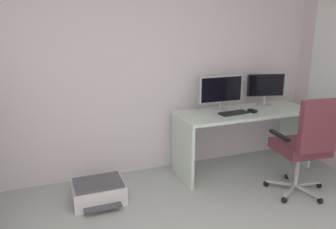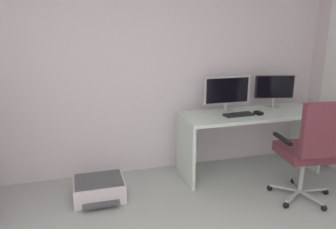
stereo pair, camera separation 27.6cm
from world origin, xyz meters
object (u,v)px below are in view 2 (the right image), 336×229
at_px(desk, 250,128).
at_px(printer, 99,189).
at_px(office_chair, 311,147).
at_px(monitor_main, 227,91).
at_px(monitor_secondary, 274,89).
at_px(keyboard, 239,115).
at_px(computer_mouse, 258,113).

relative_size(desk, printer, 3.16).
height_order(desk, printer, desk).
bearing_deg(office_chair, printer, 162.33).
height_order(desk, office_chair, office_chair).
relative_size(desk, monitor_main, 2.92).
bearing_deg(monitor_secondary, printer, -171.98).
bearing_deg(monitor_main, keyboard, -73.44).
xyz_separation_m(desk, keyboard, (-0.19, -0.07, 0.20)).
bearing_deg(printer, monitor_secondary, 8.02).
xyz_separation_m(monitor_main, monitor_secondary, (0.62, 0.00, -0.00)).
relative_size(desk, monitor_secondary, 3.53).
distance_m(desk, printer, 1.83).
relative_size(keyboard, computer_mouse, 3.40).
bearing_deg(monitor_secondary, keyboard, -160.10).
bearing_deg(keyboard, computer_mouse, -10.52).
height_order(monitor_secondary, keyboard, monitor_secondary).
relative_size(monitor_main, keyboard, 1.63).
bearing_deg(keyboard, desk, 14.78).
height_order(office_chair, printer, office_chair).
relative_size(monitor_secondary, printer, 0.89).
xyz_separation_m(computer_mouse, printer, (-1.82, -0.07, -0.65)).
bearing_deg(monitor_main, computer_mouse, -37.81).
relative_size(desk, office_chair, 1.51).
distance_m(desk, monitor_main, 0.51).
bearing_deg(office_chair, monitor_main, 116.47).
distance_m(keyboard, office_chair, 0.85).
bearing_deg(keyboard, monitor_main, 102.27).
height_order(monitor_secondary, computer_mouse, monitor_secondary).
relative_size(desk, computer_mouse, 16.15).
bearing_deg(desk, printer, -174.70).
height_order(monitor_secondary, printer, monitor_secondary).
bearing_deg(keyboard, office_chair, -65.33).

